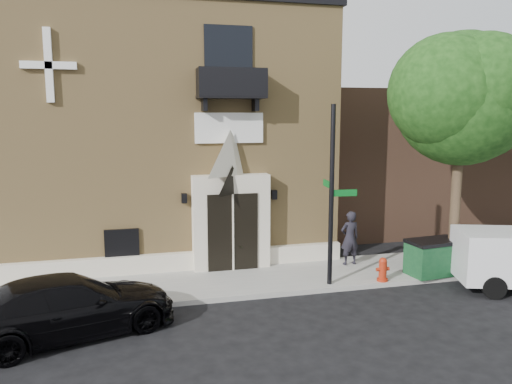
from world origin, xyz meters
TOP-DOWN VIEW (x-y plane):
  - ground at (0.00, 0.00)m, footprint 120.00×120.00m
  - sidewalk at (1.00, 1.50)m, footprint 42.00×3.00m
  - church at (-2.99, 7.95)m, footprint 12.20×11.01m
  - neighbour_building at (12.00, 9.00)m, footprint 18.00×8.00m
  - street_tree_left at (6.03, 0.35)m, footprint 4.97×4.38m
  - black_sedan at (-5.80, -1.20)m, footprint 5.53×3.58m
  - street_sign at (1.64, 0.38)m, footprint 0.87×0.89m
  - fire_hydrant at (3.34, 0.20)m, footprint 0.43×0.35m
  - dumpster at (5.30, 0.42)m, footprint 1.86×1.18m
  - planter at (-0.78, 2.70)m, footprint 0.81×0.73m
  - pedestrian_near at (3.07, 2.10)m, footprint 0.72×0.50m

SIDE VIEW (x-z plane):
  - ground at x=0.00m, z-range 0.00..0.00m
  - sidewalk at x=1.00m, z-range 0.00..0.15m
  - fire_hydrant at x=3.34m, z-range 0.14..0.90m
  - planter at x=-0.78m, z-range 0.15..0.96m
  - dumpster at x=5.30m, z-range 0.16..1.31m
  - black_sedan at x=-5.80m, z-range 0.00..1.49m
  - pedestrian_near at x=3.07m, z-range 0.15..2.04m
  - street_sign at x=1.64m, z-range 0.17..5.67m
  - neighbour_building at x=12.00m, z-range 0.00..6.40m
  - church at x=-2.99m, z-range -0.02..9.28m
  - street_tree_left at x=6.03m, z-range 1.98..9.75m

